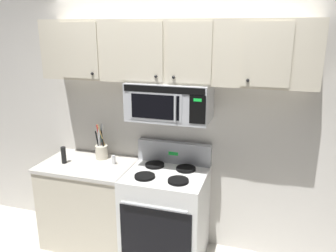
% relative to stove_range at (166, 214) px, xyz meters
% --- Properties ---
extents(back_wall, '(5.20, 0.10, 2.70)m').
position_rel_stove_range_xyz_m(back_wall, '(0.00, 0.37, 0.88)').
color(back_wall, silver).
rests_on(back_wall, ground_plane).
extents(stove_range, '(0.76, 0.69, 1.12)m').
position_rel_stove_range_xyz_m(stove_range, '(0.00, 0.00, 0.00)').
color(stove_range, white).
rests_on(stove_range, ground_plane).
extents(over_range_microwave, '(0.76, 0.43, 0.35)m').
position_rel_stove_range_xyz_m(over_range_microwave, '(-0.00, 0.12, 1.11)').
color(over_range_microwave, '#B7BABF').
extents(upper_cabinets, '(2.50, 0.36, 0.55)m').
position_rel_stove_range_xyz_m(upper_cabinets, '(-0.00, 0.15, 1.56)').
color(upper_cabinets, beige).
extents(counter_segment, '(0.93, 0.65, 0.90)m').
position_rel_stove_range_xyz_m(counter_segment, '(-0.84, 0.01, -0.02)').
color(counter_segment, beige).
rests_on(counter_segment, ground_plane).
extents(utensil_crock_cream, '(0.13, 0.13, 0.39)m').
position_rel_stove_range_xyz_m(utensil_crock_cream, '(-0.76, 0.17, 0.54)').
color(utensil_crock_cream, beige).
rests_on(utensil_crock_cream, counter_segment).
extents(salt_shaker, '(0.04, 0.04, 0.10)m').
position_rel_stove_range_xyz_m(salt_shaker, '(-0.57, 0.06, 0.48)').
color(salt_shaker, white).
rests_on(salt_shaker, counter_segment).
extents(pepper_mill, '(0.05, 0.05, 0.17)m').
position_rel_stove_range_xyz_m(pepper_mill, '(-1.07, -0.06, 0.52)').
color(pepper_mill, black).
rests_on(pepper_mill, counter_segment).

